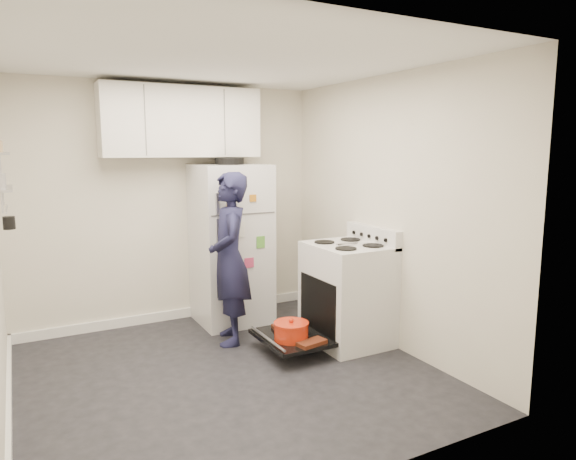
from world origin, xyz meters
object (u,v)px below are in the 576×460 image
open_oven_door (292,334)px  refrigerator (231,244)px  electric_range (346,295)px  person (230,259)px

open_oven_door → refrigerator: (-0.11, 1.14, 0.65)m
electric_range → refrigerator: size_ratio=0.63×
person → refrigerator: bearing=173.3°
refrigerator → person: size_ratio=1.07×
open_oven_door → electric_range: bearing=3.8°
open_oven_door → person: person is taller
electric_range → open_oven_door: (-0.61, -0.04, -0.27)m
electric_range → person: size_ratio=0.68×
open_oven_door → refrigerator: refrigerator is taller
electric_range → refrigerator: refrigerator is taller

